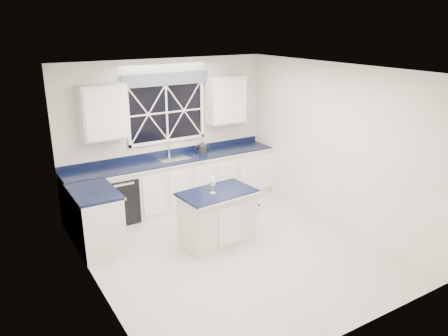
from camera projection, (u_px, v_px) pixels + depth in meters
ground at (231, 250)px, 6.64m from camera, size 4.50×4.50×0.00m
back_wall at (166, 133)px, 8.03m from camera, size 4.00×0.10×2.70m
base_cabinets at (162, 190)px, 7.78m from camera, size 3.99×1.60×0.90m
countertop at (174, 160)px, 7.93m from camera, size 3.98×0.64×0.04m
dishwasher at (118, 198)px, 7.55m from camera, size 0.60×0.58×0.82m
window at (166, 108)px, 7.84m from camera, size 1.65×0.09×1.26m
upper_cabinets at (169, 105)px, 7.72m from camera, size 3.10×0.34×0.90m
faucet at (169, 148)px, 8.03m from camera, size 0.05×0.20×0.30m
island at (217, 217)px, 6.77m from camera, size 1.19×0.78×0.85m
rug at (226, 209)px, 8.10m from camera, size 1.40×0.98×0.02m
kettle at (202, 147)px, 8.28m from camera, size 0.30×0.21×0.21m
wine_glass at (213, 182)px, 6.53m from camera, size 0.10×0.10×0.25m
soap_bottle at (202, 146)px, 8.42m from camera, size 0.11×0.11×0.19m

